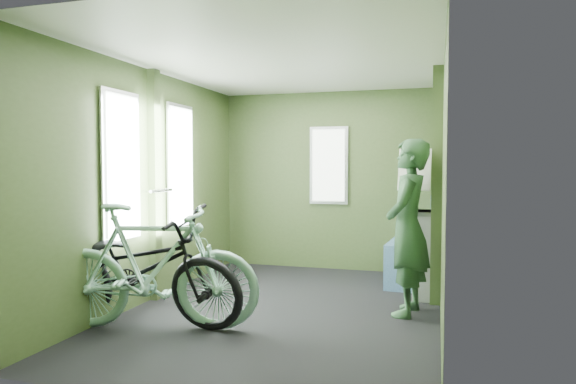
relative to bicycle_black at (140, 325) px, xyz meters
name	(u,v)px	position (x,y,z in m)	size (l,w,h in m)	color
room	(282,156)	(1.01, 0.83, 1.44)	(4.00, 4.02, 2.31)	black
bicycle_black	(140,325)	(0.00, 0.00, 0.00)	(0.66, 1.88, 0.99)	black
bicycle_mint	(153,331)	(0.18, -0.10, 0.00)	(0.50, 1.76, 1.06)	#8FC7B1
passenger	(408,227)	(2.15, 0.96, 0.80)	(0.45, 0.68, 1.59)	#284B2D
waste_box	(427,255)	(2.30, 1.59, 0.45)	(0.26, 0.37, 0.89)	gray
bench_seat	(417,257)	(2.19, 2.24, 0.31)	(0.62, 1.02, 1.04)	#2A4259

